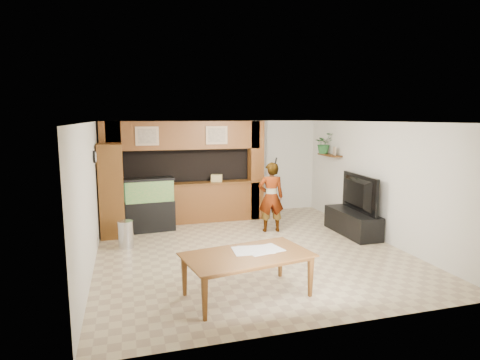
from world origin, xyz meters
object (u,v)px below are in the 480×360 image
object	(u,v)px
aquarium	(149,205)
person	(271,197)
dining_table	(248,276)
television	(354,193)
pantry_cabinet	(112,190)

from	to	relation	value
aquarium	person	size ratio (longest dim) A/B	0.77
aquarium	dining_table	distance (m)	4.26
aquarium	television	xyz separation A→B (m)	(4.52, -1.55, 0.34)
pantry_cabinet	dining_table	xyz separation A→B (m)	(2.04, -3.97, -0.72)
pantry_cabinet	dining_table	distance (m)	4.52
pantry_cabinet	person	world-z (taller)	pantry_cabinet
pantry_cabinet	person	distance (m)	3.68
pantry_cabinet	television	bearing A→B (deg)	-15.21
aquarium	dining_table	world-z (taller)	aquarium
aquarium	dining_table	xyz separation A→B (m)	(1.20, -4.07, -0.30)
person	dining_table	bearing A→B (deg)	73.71
pantry_cabinet	aquarium	distance (m)	0.94
pantry_cabinet	person	size ratio (longest dim) A/B	1.27
aquarium	pantry_cabinet	bearing A→B (deg)	-177.24
pantry_cabinet	television	distance (m)	5.54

